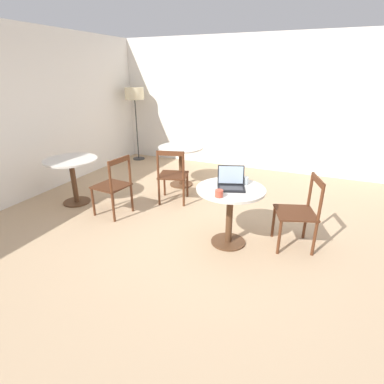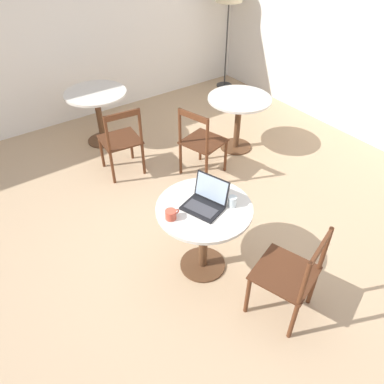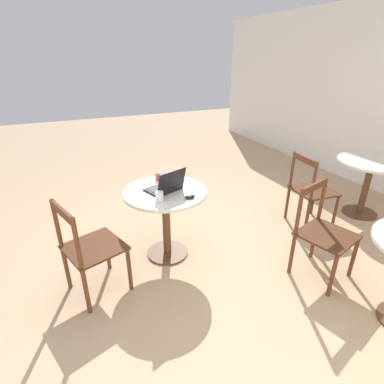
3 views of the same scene
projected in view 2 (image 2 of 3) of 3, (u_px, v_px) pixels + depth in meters
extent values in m
plane|color=tan|center=(186.00, 245.00, 3.77)|extent=(16.00, 16.00, 0.00)
cube|color=white|center=(46.00, 29.00, 4.97)|extent=(9.40, 0.06, 2.70)
cylinder|color=#51331E|center=(203.00, 264.00, 3.56)|extent=(0.43, 0.43, 0.02)
cylinder|color=#51331E|center=(203.00, 238.00, 3.34)|extent=(0.08, 0.08, 0.69)
cylinder|color=silver|center=(204.00, 208.00, 3.12)|extent=(0.81, 0.81, 0.03)
cylinder|color=#51331E|center=(236.00, 146.00, 5.20)|extent=(0.43, 0.43, 0.02)
cylinder|color=#51331E|center=(237.00, 124.00, 4.98)|extent=(0.08, 0.08, 0.69)
cylinder|color=silver|center=(240.00, 99.00, 4.76)|extent=(0.81, 0.81, 0.03)
cylinder|color=#51331E|center=(103.00, 140.00, 5.34)|extent=(0.43, 0.43, 0.02)
cylinder|color=#51331E|center=(100.00, 118.00, 5.12)|extent=(0.08, 0.08, 0.69)
cylinder|color=silver|center=(95.00, 93.00, 4.89)|extent=(0.81, 0.81, 0.03)
cylinder|color=#562D19|center=(248.00, 295.00, 3.04)|extent=(0.04, 0.04, 0.44)
cylinder|color=#562D19|center=(270.00, 264.00, 3.30)|extent=(0.04, 0.04, 0.44)
cylinder|color=#562D19|center=(293.00, 321.00, 2.86)|extent=(0.04, 0.04, 0.44)
cylinder|color=#562D19|center=(313.00, 286.00, 3.11)|extent=(0.04, 0.04, 0.44)
cube|color=#492715|center=(285.00, 273.00, 2.94)|extent=(0.57, 0.57, 0.02)
cylinder|color=#562D19|center=(304.00, 284.00, 2.58)|extent=(0.04, 0.04, 0.44)
cylinder|color=#562D19|center=(325.00, 249.00, 2.83)|extent=(0.04, 0.04, 0.44)
cube|color=#562D19|center=(321.00, 248.00, 2.59)|extent=(0.41, 0.16, 0.07)
cylinder|color=#562D19|center=(200.00, 145.00, 4.84)|extent=(0.04, 0.04, 0.44)
cylinder|color=#562D19|center=(226.00, 156.00, 4.64)|extent=(0.04, 0.04, 0.44)
cylinder|color=#562D19|center=(181.00, 159.00, 4.60)|extent=(0.04, 0.04, 0.44)
cylinder|color=#562D19|center=(206.00, 170.00, 4.40)|extent=(0.04, 0.04, 0.44)
cube|color=#492715|center=(204.00, 141.00, 4.48)|extent=(0.55, 0.55, 0.02)
cylinder|color=#562D19|center=(180.00, 126.00, 4.31)|extent=(0.04, 0.04, 0.44)
cylinder|color=#562D19|center=(207.00, 137.00, 4.11)|extent=(0.04, 0.04, 0.44)
cube|color=#562D19|center=(193.00, 116.00, 4.10)|extent=(0.14, 0.42, 0.07)
cylinder|color=#562D19|center=(102.00, 152.00, 4.71)|extent=(0.04, 0.04, 0.44)
cylinder|color=#562D19|center=(131.00, 144.00, 4.86)|extent=(0.04, 0.04, 0.44)
cylinder|color=#562D19|center=(113.00, 168.00, 4.44)|extent=(0.04, 0.04, 0.44)
cylinder|color=#562D19|center=(143.00, 159.00, 4.59)|extent=(0.04, 0.04, 0.44)
cube|color=#492715|center=(120.00, 140.00, 4.51)|extent=(0.49, 0.49, 0.02)
cylinder|color=#562D19|center=(107.00, 134.00, 4.15)|extent=(0.04, 0.04, 0.44)
cylinder|color=#562D19|center=(140.00, 126.00, 4.31)|extent=(0.04, 0.04, 0.44)
cube|color=#562D19|center=(122.00, 115.00, 4.11)|extent=(0.43, 0.07, 0.07)
cylinder|color=#333333|center=(224.00, 85.00, 6.84)|extent=(0.28, 0.28, 0.02)
cylinder|color=#333333|center=(226.00, 46.00, 6.40)|extent=(0.02, 0.02, 1.41)
cube|color=black|center=(202.00, 208.00, 3.08)|extent=(0.32, 0.37, 0.02)
cube|color=#38383D|center=(201.00, 209.00, 3.06)|extent=(0.21, 0.29, 0.00)
cube|color=black|center=(212.00, 188.00, 3.09)|extent=(0.16, 0.31, 0.22)
cube|color=#9EB2C6|center=(211.00, 188.00, 3.09)|extent=(0.14, 0.29, 0.20)
ellipsoid|color=black|center=(217.00, 185.00, 3.31)|extent=(0.06, 0.10, 0.03)
cylinder|color=#C64C38|center=(171.00, 215.00, 2.98)|extent=(0.09, 0.09, 0.08)
torus|color=#C64C38|center=(177.00, 211.00, 3.00)|extent=(0.05, 0.01, 0.05)
cylinder|color=silver|center=(232.00, 201.00, 3.09)|extent=(0.07, 0.07, 0.09)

